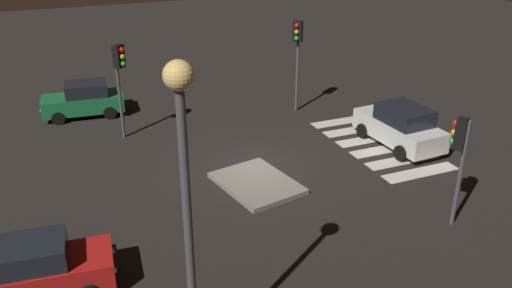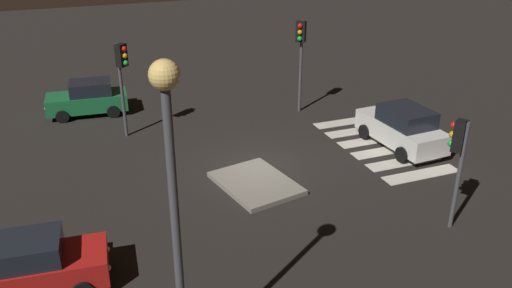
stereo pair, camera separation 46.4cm
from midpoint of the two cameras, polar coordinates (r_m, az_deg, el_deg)
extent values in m
plane|color=black|center=(20.86, -0.64, -2.50)|extent=(80.00, 80.00, 0.00)
cube|color=gray|center=(19.49, -0.59, -4.27)|extent=(3.60, 2.97, 0.18)
cube|color=red|center=(15.41, -22.92, -12.74)|extent=(1.88, 3.77, 0.75)
cube|color=black|center=(15.07, -24.19, -10.75)|extent=(1.58, 1.99, 0.61)
cylinder|color=black|center=(16.11, -18.50, -11.69)|extent=(0.26, 0.60, 0.59)
cylinder|color=black|center=(16.42, -26.54, -12.46)|extent=(0.26, 0.60, 0.59)
sphere|color=#F2EABF|center=(15.61, -16.22, -11.11)|extent=(0.20, 0.20, 0.20)
sphere|color=#F2EABF|center=(14.91, -16.07, -12.98)|extent=(0.20, 0.20, 0.20)
cube|color=#196B38|center=(27.14, -18.65, 4.20)|extent=(1.93, 3.91, 0.78)
cube|color=black|center=(26.91, -18.36, 5.67)|extent=(1.63, 2.06, 0.63)
cylinder|color=black|center=(26.57, -21.05, 2.61)|extent=(0.27, 0.63, 0.61)
cylinder|color=black|center=(28.07, -20.96, 3.75)|extent=(0.27, 0.63, 0.61)
cylinder|color=black|center=(26.49, -16.01, 3.26)|extent=(0.27, 0.63, 0.61)
cylinder|color=black|center=(27.99, -16.18, 4.37)|extent=(0.27, 0.63, 0.61)
sphere|color=#F2EABF|center=(26.84, -22.58, 3.37)|extent=(0.20, 0.20, 0.20)
sphere|color=#F2EABF|center=(27.68, -22.49, 4.00)|extent=(0.20, 0.20, 0.20)
cube|color=silver|center=(23.22, 14.60, 1.50)|extent=(4.24, 2.02, 0.85)
cube|color=black|center=(22.76, 15.20, 3.06)|extent=(2.21, 1.74, 0.69)
cylinder|color=black|center=(23.76, 10.93, 1.41)|extent=(0.68, 0.28, 0.67)
cylinder|color=black|center=(24.79, 14.19, 2.07)|extent=(0.68, 0.28, 0.67)
cylinder|color=black|center=(21.96, 14.84, -0.97)|extent=(0.68, 0.28, 0.67)
cylinder|color=black|center=(23.06, 18.17, -0.15)|extent=(0.68, 0.28, 0.67)
sphere|color=#F2EABF|center=(24.39, 10.71, 3.00)|extent=(0.22, 0.22, 0.22)
sphere|color=#F2EABF|center=(24.95, 12.53, 3.34)|extent=(0.22, 0.22, 0.22)
cylinder|color=#47474C|center=(17.53, 20.48, -3.09)|extent=(0.14, 0.14, 3.62)
cube|color=black|center=(17.03, 20.55, 1.02)|extent=(0.51, 0.54, 0.96)
sphere|color=red|center=(16.95, 20.05, 2.10)|extent=(0.22, 0.22, 0.22)
sphere|color=orange|center=(17.06, 19.90, 1.17)|extent=(0.22, 0.22, 0.22)
sphere|color=green|center=(17.17, 19.76, 0.25)|extent=(0.22, 0.22, 0.22)
cylinder|color=#47474C|center=(23.59, -15.09, 5.40)|extent=(0.14, 0.14, 4.19)
cube|color=black|center=(23.02, -15.18, 9.14)|extent=(0.53, 0.54, 0.96)
sphere|color=red|center=(22.81, -14.88, 9.83)|extent=(0.22, 0.22, 0.22)
sphere|color=orange|center=(22.89, -14.80, 9.10)|extent=(0.22, 0.22, 0.22)
sphere|color=green|center=(22.96, -14.72, 8.38)|extent=(0.22, 0.22, 0.22)
cylinder|color=#47474C|center=(25.97, 3.97, 8.30)|extent=(0.14, 0.14, 4.52)
cube|color=black|center=(25.37, 3.99, 12.06)|extent=(0.53, 0.54, 0.96)
sphere|color=red|center=(25.11, 3.90, 12.64)|extent=(0.22, 0.22, 0.22)
sphere|color=orange|center=(25.18, 3.88, 11.97)|extent=(0.22, 0.22, 0.22)
sphere|color=green|center=(25.24, 3.86, 11.31)|extent=(0.22, 0.22, 0.22)
cylinder|color=#47474C|center=(10.74, -8.48, -10.78)|extent=(0.18, 0.18, 6.62)
sphere|color=#F9D172|center=(9.20, -9.82, 7.30)|extent=(0.56, 0.56, 0.56)
cube|color=silver|center=(21.33, 16.75, -2.97)|extent=(0.70, 3.20, 0.02)
cube|color=silver|center=(22.12, 14.94, -1.72)|extent=(0.70, 3.20, 0.02)
cube|color=silver|center=(22.95, 13.26, -0.56)|extent=(0.70, 3.20, 0.02)
cube|color=silver|center=(23.80, 11.70, 0.52)|extent=(0.70, 3.20, 0.02)
cube|color=silver|center=(24.67, 10.25, 1.53)|extent=(0.70, 3.20, 0.02)
cube|color=silver|center=(25.57, 8.90, 2.46)|extent=(0.70, 3.20, 0.02)
camera|label=1|loc=(0.23, -90.65, -0.30)|focal=37.03mm
camera|label=2|loc=(0.23, 89.35, 0.30)|focal=37.03mm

